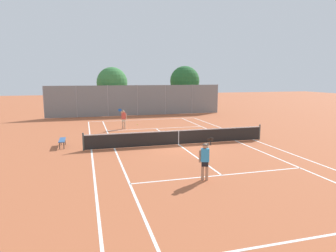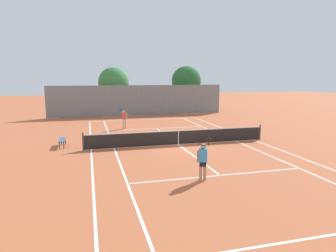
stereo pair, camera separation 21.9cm
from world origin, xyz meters
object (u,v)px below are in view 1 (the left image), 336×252
loose_tennis_ball_0 (137,125)px  loose_tennis_ball_1 (108,135)px  player_far_left (124,118)px  tree_behind_right (184,81)px  player_near_side (205,159)px  courtside_bench (62,140)px  tennis_net (179,137)px  tree_behind_left (113,84)px

loose_tennis_ball_0 → loose_tennis_ball_1: bearing=-123.8°
player_far_left → tree_behind_right: tree_behind_right is taller
player_near_side → courtside_bench: size_ratio=1.18×
courtside_bench → tree_behind_right: 22.23m
tennis_net → courtside_bench: bearing=169.3°
player_far_left → loose_tennis_ball_1: size_ratio=26.88×
player_near_side → player_far_left: 13.83m
tree_behind_left → tree_behind_right: size_ratio=0.96×
tree_behind_right → player_far_left: bearing=-128.9°
loose_tennis_ball_1 → tree_behind_right: size_ratio=0.01×
player_far_left → tennis_net: bearing=-69.0°
player_near_side → player_far_left: (-1.69, 13.73, 0.00)m
courtside_bench → tree_behind_right: tree_behind_right is taller
loose_tennis_ball_0 → tree_behind_left: (-1.28, 9.29, 3.55)m
loose_tennis_ball_0 → tree_behind_left: tree_behind_left is taller
player_near_side → tennis_net: bearing=81.8°
player_far_left → courtside_bench: player_far_left is taller
player_far_left → loose_tennis_ball_0: size_ratio=26.88×
loose_tennis_ball_1 → tree_behind_left: bearing=83.0°
player_far_left → tree_behind_left: tree_behind_left is taller
loose_tennis_ball_1 → player_near_side: bearing=-73.9°
tennis_net → player_far_left: player_far_left is taller
player_far_left → loose_tennis_ball_0: bearing=50.7°
loose_tennis_ball_1 → courtside_bench: (-3.06, -2.95, 0.38)m
player_far_left → loose_tennis_ball_1: (-1.50, -2.63, -0.89)m
courtside_bench → tree_behind_left: (4.75, 16.67, 3.17)m
loose_tennis_ball_0 → courtside_bench: (-6.03, -7.38, 0.38)m
loose_tennis_ball_0 → loose_tennis_ball_1: (-2.97, -4.42, 0.00)m
tennis_net → loose_tennis_ball_0: size_ratio=181.82×
loose_tennis_ball_0 → tree_behind_right: 13.00m
tree_behind_left → tree_behind_right: tree_behind_right is taller
player_near_side → player_far_left: bearing=97.0°
tennis_net → loose_tennis_ball_1: 6.02m
loose_tennis_ball_1 → tree_behind_right: (10.77, 14.12, 3.75)m
tennis_net → loose_tennis_ball_1: (-4.17, 4.32, -0.48)m
courtside_bench → tree_behind_left: bearing=74.1°
tree_behind_right → player_near_side: bearing=-106.7°
loose_tennis_ball_0 → tree_behind_right: (7.80, 9.70, 3.75)m
tennis_net → tree_behind_right: (6.59, 18.44, 3.27)m
player_near_side → loose_tennis_ball_0: player_near_side is taller
courtside_bench → tennis_net: bearing=-10.7°
loose_tennis_ball_0 → player_far_left: bearing=-129.3°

